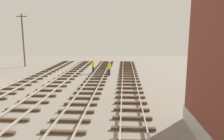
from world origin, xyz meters
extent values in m
cube|color=#4C3826|center=(1.11, 5.13, 0.09)|extent=(2.50, 0.24, 0.18)
cube|color=#4C3826|center=(1.11, 6.59, 0.09)|extent=(2.50, 0.24, 0.18)
cube|color=#4C3826|center=(1.11, 8.06, 0.09)|extent=(2.50, 0.24, 0.18)
cube|color=#4C3826|center=(1.11, 9.52, 0.09)|extent=(2.50, 0.24, 0.18)
cube|color=#4C3826|center=(1.11, 10.99, 0.09)|extent=(2.50, 0.24, 0.18)
cube|color=#4C3826|center=(1.11, 12.45, 0.09)|extent=(2.50, 0.24, 0.18)
cube|color=#4C3826|center=(1.11, 13.92, 0.09)|extent=(2.50, 0.24, 0.18)
cube|color=#4C3826|center=(1.11, 15.38, 0.09)|extent=(2.50, 0.24, 0.18)
cube|color=#4C3826|center=(1.11, 16.85, 0.09)|extent=(2.50, 0.24, 0.18)
cube|color=#4C3826|center=(1.11, 18.31, 0.09)|extent=(2.50, 0.24, 0.18)
cube|color=#4C3826|center=(1.11, 19.78, 0.09)|extent=(2.50, 0.24, 0.18)
cube|color=#4C3826|center=(1.11, 21.24, 0.09)|extent=(2.50, 0.24, 0.18)
cube|color=#4C3826|center=(1.11, 22.71, 0.09)|extent=(2.50, 0.24, 0.18)
cube|color=#4C3826|center=(1.11, 24.17, 0.09)|extent=(2.50, 0.24, 0.18)
cube|color=#4C3826|center=(1.11, 25.64, 0.09)|extent=(2.50, 0.24, 0.18)
cube|color=#4C3826|center=(1.11, 27.10, 0.09)|extent=(2.50, 0.24, 0.18)
cube|color=#4C3826|center=(1.11, 28.57, 0.09)|extent=(2.50, 0.24, 0.18)
cube|color=#4C3826|center=(1.11, 30.03, 0.09)|extent=(2.50, 0.24, 0.18)
cube|color=#4C3826|center=(1.11, 31.49, 0.09)|extent=(2.50, 0.24, 0.18)
cube|color=#4C3826|center=(1.11, 32.96, 0.09)|extent=(2.50, 0.24, 0.18)
cube|color=#4C3826|center=(-2.69, 4.49, 0.09)|extent=(2.50, 0.24, 0.18)
cube|color=#4C3826|center=(-2.69, 5.99, 0.09)|extent=(2.50, 0.24, 0.18)
cube|color=#4C3826|center=(-2.69, 7.49, 0.09)|extent=(2.50, 0.24, 0.18)
cube|color=#4C3826|center=(-2.69, 8.98, 0.09)|extent=(2.50, 0.24, 0.18)
cube|color=#4C3826|center=(-2.69, 10.48, 0.09)|extent=(2.50, 0.24, 0.18)
cube|color=#4C3826|center=(-2.69, 11.98, 0.09)|extent=(2.50, 0.24, 0.18)
cube|color=#4C3826|center=(-2.69, 13.48, 0.09)|extent=(2.50, 0.24, 0.18)
cube|color=#4C3826|center=(-2.69, 14.97, 0.09)|extent=(2.50, 0.24, 0.18)
cube|color=#4C3826|center=(-2.69, 16.47, 0.09)|extent=(2.50, 0.24, 0.18)
cube|color=#4C3826|center=(-2.69, 17.97, 0.09)|extent=(2.50, 0.24, 0.18)
cube|color=#4C3826|center=(-2.69, 19.47, 0.09)|extent=(2.50, 0.24, 0.18)
cube|color=#4C3826|center=(-2.69, 20.96, 0.09)|extent=(2.50, 0.24, 0.18)
cube|color=#4C3826|center=(-2.69, 22.46, 0.09)|extent=(2.50, 0.24, 0.18)
cube|color=#4C3826|center=(-2.69, 23.96, 0.09)|extent=(2.50, 0.24, 0.18)
cube|color=#4C3826|center=(-2.69, 25.46, 0.09)|extent=(2.50, 0.24, 0.18)
cube|color=#4C3826|center=(-2.69, 26.95, 0.09)|extent=(2.50, 0.24, 0.18)
cube|color=#4C3826|center=(-2.69, 28.45, 0.09)|extent=(2.50, 0.24, 0.18)
cube|color=#4C3826|center=(-2.69, 29.95, 0.09)|extent=(2.50, 0.24, 0.18)
cube|color=#4C3826|center=(-2.69, 31.45, 0.09)|extent=(2.50, 0.24, 0.18)
cube|color=#4C3826|center=(-2.69, 32.94, 0.09)|extent=(2.50, 0.24, 0.18)
cube|color=#4C3826|center=(-6.49, 5.90, 0.09)|extent=(2.50, 0.24, 0.18)
cube|color=#4C3826|center=(-6.49, 7.58, 0.09)|extent=(2.50, 0.24, 0.18)
cube|color=#4C3826|center=(-6.49, 9.27, 0.09)|extent=(2.50, 0.24, 0.18)
cube|color=#4C3826|center=(-6.49, 10.95, 0.09)|extent=(2.50, 0.24, 0.18)
cube|color=#4C3826|center=(-6.49, 12.63, 0.09)|extent=(2.50, 0.24, 0.18)
cube|color=#4C3826|center=(-6.49, 14.32, 0.09)|extent=(2.50, 0.24, 0.18)
cube|color=#4C3826|center=(-6.49, 16.00, 0.09)|extent=(2.50, 0.24, 0.18)
cube|color=#4C3826|center=(-6.49, 17.69, 0.09)|extent=(2.50, 0.24, 0.18)
cube|color=#4C3826|center=(-6.49, 19.37, 0.09)|extent=(2.50, 0.24, 0.18)
cube|color=#4C3826|center=(-6.49, 21.06, 0.09)|extent=(2.50, 0.24, 0.18)
cube|color=#4C3826|center=(-6.49, 22.74, 0.09)|extent=(2.50, 0.24, 0.18)
cube|color=#4C3826|center=(-6.49, 24.43, 0.09)|extent=(2.50, 0.24, 0.18)
cube|color=#4C3826|center=(-6.49, 26.11, 0.09)|extent=(2.50, 0.24, 0.18)
cube|color=#4C3826|center=(-6.49, 27.80, 0.09)|extent=(2.50, 0.24, 0.18)
cube|color=#4C3826|center=(-6.49, 29.48, 0.09)|extent=(2.50, 0.24, 0.18)
cube|color=#4C3826|center=(-6.49, 31.17, 0.09)|extent=(2.50, 0.24, 0.18)
cube|color=#4C3826|center=(-6.49, 32.85, 0.09)|extent=(2.50, 0.24, 0.18)
cube|color=#4C3826|center=(-10.29, 11.49, 0.09)|extent=(2.50, 0.24, 0.18)
cube|color=#4C3826|center=(-10.29, 13.02, 0.09)|extent=(2.50, 0.24, 0.18)
cube|color=#4C3826|center=(-10.29, 14.55, 0.09)|extent=(2.50, 0.24, 0.18)
cube|color=#4C3826|center=(-10.29, 16.08, 0.09)|extent=(2.50, 0.24, 0.18)
cube|color=#4C3826|center=(-10.29, 17.61, 0.09)|extent=(2.50, 0.24, 0.18)
cube|color=#4C3826|center=(-10.29, 19.14, 0.09)|extent=(2.50, 0.24, 0.18)
cube|color=#4C3826|center=(-10.29, 20.67, 0.09)|extent=(2.50, 0.24, 0.18)
cube|color=#4C3826|center=(-10.29, 22.21, 0.09)|extent=(2.50, 0.24, 0.18)
cube|color=#4C3826|center=(-10.29, 23.74, 0.09)|extent=(2.50, 0.24, 0.18)
cube|color=#4C3826|center=(-10.29, 25.27, 0.09)|extent=(2.50, 0.24, 0.18)
cube|color=#4C3826|center=(-10.29, 26.80, 0.09)|extent=(2.50, 0.24, 0.18)
cube|color=#4C3826|center=(-10.29, 28.33, 0.09)|extent=(2.50, 0.24, 0.18)
cube|color=#4C3826|center=(-10.29, 29.86, 0.09)|extent=(2.50, 0.24, 0.18)
cube|color=#4C3826|center=(-10.29, 31.39, 0.09)|extent=(2.50, 0.24, 0.18)
cube|color=#4C3826|center=(-10.29, 32.93, 0.09)|extent=(2.50, 0.24, 0.18)
cylinder|color=brown|center=(-15.79, 27.03, 4.23)|extent=(0.24, 0.24, 8.46)
cube|color=#4C3D2D|center=(-15.79, 27.03, 8.06)|extent=(1.80, 0.12, 0.12)
cylinder|color=#262D4C|center=(-3.63, 21.78, 0.42)|extent=(0.32, 0.32, 0.85)
cylinder|color=yellow|center=(-3.63, 21.78, 1.18)|extent=(0.40, 0.40, 0.65)
sphere|color=tan|center=(-3.63, 21.78, 1.62)|extent=(0.24, 0.24, 0.24)
sphere|color=yellow|center=(-3.63, 21.78, 1.76)|extent=(0.22, 0.22, 0.22)
cylinder|color=#262D4C|center=(-1.36, 20.41, 0.42)|extent=(0.32, 0.32, 0.85)
cylinder|color=yellow|center=(-1.36, 20.41, 1.18)|extent=(0.40, 0.40, 0.65)
sphere|color=tan|center=(-1.36, 20.41, 1.62)|extent=(0.24, 0.24, 0.24)
sphere|color=yellow|center=(-1.36, 20.41, 1.76)|extent=(0.22, 0.22, 0.22)
camera|label=1|loc=(0.56, -5.74, 5.35)|focal=33.04mm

